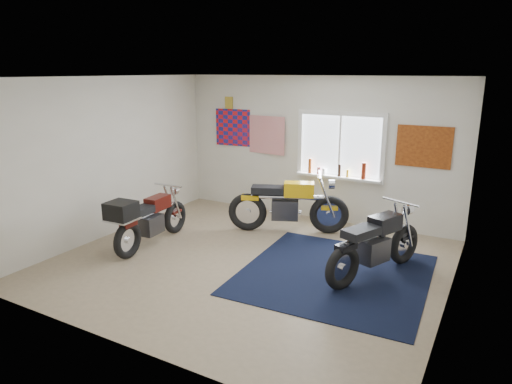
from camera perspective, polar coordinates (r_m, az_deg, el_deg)
The scene contains 10 objects.
ground at distance 6.93m, azimuth -0.81°, elevation -8.75°, with size 5.50×5.50×0.00m, color #9E896B.
room_shell at distance 6.45m, azimuth -0.86°, elevation 4.71°, with size 5.50×5.50×5.50m.
navy_rug at distance 6.63m, azimuth 9.76°, elevation -10.08°, with size 2.50×2.60×0.01m, color black.
window_assembly at distance 8.52m, azimuth 10.45°, elevation 5.14°, with size 1.66×0.17×1.26m.
oil_bottles at distance 8.51m, azimuth 10.34°, elevation 2.76°, with size 1.12×0.09×0.30m.
flag_display at distance 9.47m, azimuth -3.41°, elevation 11.09°, with size 1.60×0.10×1.17m.
triumph_poster at distance 8.17m, azimuth 20.24°, elevation 5.33°, with size 0.90×0.03×0.70m, color #A54C14.
yellow_triumph at distance 8.06m, azimuth 3.97°, elevation -1.77°, with size 2.02×0.99×1.07m.
black_chrome_bike at distance 6.56m, azimuth 14.68°, elevation -6.51°, with size 0.92×1.85×1.00m.
maroon_tourer at distance 7.53m, azimuth -13.52°, elevation -3.32°, with size 0.56×1.82×0.93m.
Camera 1 is at (3.17, -5.50, 2.79)m, focal length 32.00 mm.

